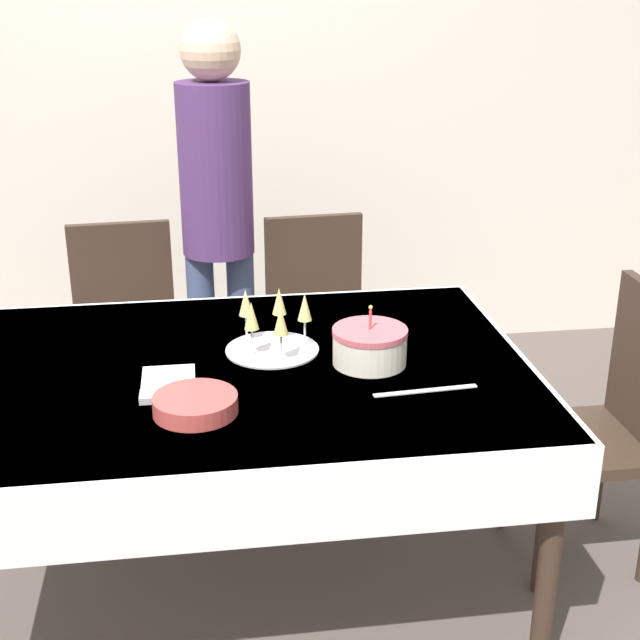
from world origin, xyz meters
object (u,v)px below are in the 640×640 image
(person_standing, at_px, (217,201))
(birthday_cake, at_px, (370,346))
(dining_chair_far_right, at_px, (319,325))
(champagne_tray, at_px, (272,325))
(plate_stack_main, at_px, (195,404))
(dining_chair_right_end, at_px, (607,416))
(dining_chair_far_left, at_px, (126,335))

(person_standing, bearing_deg, birthday_cake, -68.10)
(dining_chair_far_right, bearing_deg, champagne_tray, -107.57)
(dining_chair_far_right, distance_m, plate_stack_main, 1.34)
(dining_chair_right_end, height_order, birthday_cake, birthday_cake)
(birthday_cake, xyz_separation_m, person_standing, (-0.41, 1.01, 0.21))
(dining_chair_far_right, distance_m, person_standing, 0.65)
(person_standing, bearing_deg, champagne_tray, -81.54)
(plate_stack_main, bearing_deg, birthday_cake, 25.64)
(champagne_tray, height_order, plate_stack_main, champagne_tray)
(dining_chair_far_right, bearing_deg, dining_chair_far_left, 180.00)
(dining_chair_far_left, relative_size, birthday_cake, 4.23)
(dining_chair_far_left, relative_size, champagne_tray, 3.27)
(dining_chair_right_end, xyz_separation_m, person_standing, (-1.20, 0.98, 0.52))
(dining_chair_right_end, relative_size, birthday_cake, 4.23)
(birthday_cake, bearing_deg, dining_chair_right_end, 2.53)
(dining_chair_far_right, height_order, dining_chair_right_end, same)
(plate_stack_main, bearing_deg, dining_chair_right_end, 12.16)
(dining_chair_right_end, bearing_deg, dining_chair_far_left, 149.72)
(dining_chair_far_right, bearing_deg, person_standing, 172.64)
(birthday_cake, height_order, champagne_tray, birthday_cake)
(dining_chair_far_left, bearing_deg, dining_chair_far_right, -0.00)
(dining_chair_right_end, xyz_separation_m, champagne_tray, (-1.07, 0.10, 0.34))
(dining_chair_far_left, xyz_separation_m, birthday_cake, (0.79, -0.96, 0.31))
(dining_chair_far_right, bearing_deg, dining_chair_right_end, -48.72)
(champagne_tray, height_order, person_standing, person_standing)
(champagne_tray, bearing_deg, dining_chair_right_end, -5.31)
(plate_stack_main, bearing_deg, dining_chair_far_left, 102.62)
(champagne_tray, bearing_deg, birthday_cake, -26.04)
(dining_chair_far_left, relative_size, dining_chair_right_end, 1.00)
(dining_chair_right_end, xyz_separation_m, birthday_cake, (-0.80, -0.04, 0.31))
(birthday_cake, xyz_separation_m, champagne_tray, (-0.28, 0.14, 0.03))
(dining_chair_far_left, xyz_separation_m, plate_stack_main, (0.27, -1.21, 0.28))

